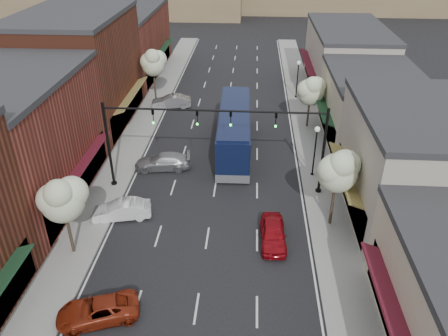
% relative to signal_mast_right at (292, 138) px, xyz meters
% --- Properties ---
extents(ground, '(160.00, 160.00, 0.00)m').
position_rel_signal_mast_right_xyz_m(ground, '(-5.62, -8.00, -4.62)').
color(ground, black).
rests_on(ground, ground).
extents(sidewalk_left, '(2.80, 73.00, 0.15)m').
position_rel_signal_mast_right_xyz_m(sidewalk_left, '(-14.02, 10.50, -4.55)').
color(sidewalk_left, gray).
rests_on(sidewalk_left, ground).
extents(sidewalk_right, '(2.80, 73.00, 0.15)m').
position_rel_signal_mast_right_xyz_m(sidewalk_right, '(2.78, 10.50, -4.55)').
color(sidewalk_right, gray).
rests_on(sidewalk_right, ground).
extents(curb_left, '(0.25, 73.00, 0.17)m').
position_rel_signal_mast_right_xyz_m(curb_left, '(-12.62, 10.50, -4.55)').
color(curb_left, gray).
rests_on(curb_left, ground).
extents(curb_right, '(0.25, 73.00, 0.17)m').
position_rel_signal_mast_right_xyz_m(curb_right, '(1.38, 10.50, -4.55)').
color(curb_right, gray).
rests_on(curb_right, ground).
extents(bldg_left_midnear, '(10.14, 14.10, 9.40)m').
position_rel_signal_mast_right_xyz_m(bldg_left_midnear, '(-19.85, -2.00, 0.03)').
color(bldg_left_midnear, brown).
rests_on(bldg_left_midnear, ground).
extents(bldg_left_midfar, '(10.14, 14.10, 10.90)m').
position_rel_signal_mast_right_xyz_m(bldg_left_midfar, '(-19.86, 12.00, 0.78)').
color(bldg_left_midfar, '#612B1B').
rests_on(bldg_left_midfar, ground).
extents(bldg_left_far, '(10.14, 18.10, 8.40)m').
position_rel_signal_mast_right_xyz_m(bldg_left_far, '(-19.84, 28.00, -0.46)').
color(bldg_left_far, brown).
rests_on(bldg_left_far, ground).
extents(bldg_right_midnear, '(9.14, 12.10, 7.90)m').
position_rel_signal_mast_right_xyz_m(bldg_right_midnear, '(8.10, -2.00, -0.72)').
color(bldg_right_midnear, '#AC9F93').
rests_on(bldg_right_midnear, ground).
extents(bldg_right_midfar, '(9.14, 12.10, 6.40)m').
position_rel_signal_mast_right_xyz_m(bldg_right_midfar, '(8.08, 10.00, -1.46)').
color(bldg_right_midfar, '#C2B49A').
rests_on(bldg_right_midfar, ground).
extents(bldg_right_far, '(9.14, 16.10, 7.40)m').
position_rel_signal_mast_right_xyz_m(bldg_right_far, '(8.09, 24.00, -0.96)').
color(bldg_right_far, '#AC9F93').
rests_on(bldg_right_far, ground).
extents(signal_mast_right, '(8.22, 0.46, 7.00)m').
position_rel_signal_mast_right_xyz_m(signal_mast_right, '(0.00, 0.00, 0.00)').
color(signal_mast_right, black).
rests_on(signal_mast_right, ground).
extents(signal_mast_left, '(8.22, 0.46, 7.00)m').
position_rel_signal_mast_right_xyz_m(signal_mast_left, '(-11.24, 0.00, 0.00)').
color(signal_mast_left, black).
rests_on(signal_mast_left, ground).
extents(tree_right_near, '(2.85, 2.65, 5.95)m').
position_rel_signal_mast_right_xyz_m(tree_right_near, '(2.73, -4.05, -0.17)').
color(tree_right_near, '#47382B').
rests_on(tree_right_near, ground).
extents(tree_right_far, '(2.85, 2.65, 5.43)m').
position_rel_signal_mast_right_xyz_m(tree_right_far, '(2.73, 11.95, -0.63)').
color(tree_right_far, '#47382B').
rests_on(tree_right_far, ground).
extents(tree_left_near, '(2.85, 2.65, 5.69)m').
position_rel_signal_mast_right_xyz_m(tree_left_near, '(-13.87, -8.05, -0.40)').
color(tree_left_near, '#47382B').
rests_on(tree_left_near, ground).
extents(tree_left_far, '(2.85, 2.65, 6.13)m').
position_rel_signal_mast_right_xyz_m(tree_left_far, '(-13.87, 17.95, -0.02)').
color(tree_left_far, '#47382B').
rests_on(tree_left_far, ground).
extents(lamp_post_near, '(0.44, 0.44, 4.44)m').
position_rel_signal_mast_right_xyz_m(lamp_post_near, '(2.18, 2.50, -1.62)').
color(lamp_post_near, black).
rests_on(lamp_post_near, ground).
extents(lamp_post_far, '(0.44, 0.44, 4.44)m').
position_rel_signal_mast_right_xyz_m(lamp_post_far, '(2.18, 20.00, -1.62)').
color(lamp_post_far, black).
rests_on(lamp_post_far, ground).
extents(coach_bus, '(3.00, 12.54, 3.82)m').
position_rel_signal_mast_right_xyz_m(coach_bus, '(-4.42, 6.84, -2.64)').
color(coach_bus, '#0D1535').
rests_on(coach_bus, ground).
extents(red_hatchback, '(1.73, 4.10, 1.38)m').
position_rel_signal_mast_right_xyz_m(red_hatchback, '(-1.30, -6.10, -3.93)').
color(red_hatchback, maroon).
rests_on(red_hatchback, ground).
extents(parked_car_a, '(4.70, 3.24, 1.19)m').
position_rel_signal_mast_right_xyz_m(parked_car_a, '(-10.70, -13.00, -4.03)').
color(parked_car_a, maroon).
rests_on(parked_car_a, ground).
extents(parked_car_b, '(4.25, 2.25, 1.33)m').
position_rel_signal_mast_right_xyz_m(parked_car_b, '(-11.82, -4.14, -3.96)').
color(parked_car_b, white).
rests_on(parked_car_b, ground).
extents(parked_car_c, '(4.86, 2.47, 1.35)m').
position_rel_signal_mast_right_xyz_m(parked_car_c, '(-10.25, 2.88, -3.95)').
color(parked_car_c, '#97989C').
rests_on(parked_car_c, ground).
extents(parked_car_e, '(4.50, 2.18, 1.42)m').
position_rel_signal_mast_right_xyz_m(parked_car_e, '(-11.82, 16.25, -3.91)').
color(parked_car_e, '#939398').
rests_on(parked_car_e, ground).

